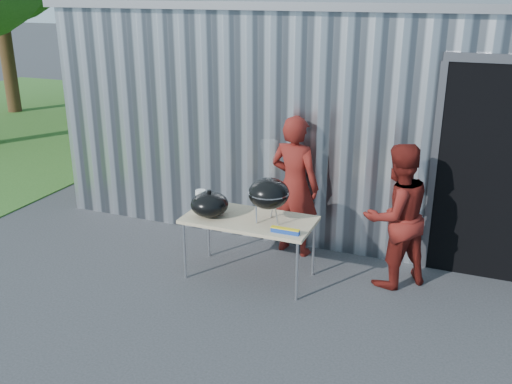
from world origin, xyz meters
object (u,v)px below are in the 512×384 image
at_px(kettle_grill, 269,187).
at_px(person_cook, 295,186).
at_px(folding_table, 249,221).
at_px(person_bystander, 396,216).

bearing_deg(kettle_grill, person_cook, 88.76).
bearing_deg(folding_table, kettle_grill, -3.27).
height_order(person_cook, person_bystander, person_cook).
distance_m(folding_table, person_bystander, 1.67).
height_order(folding_table, person_cook, person_cook).
xyz_separation_m(person_cook, person_bystander, (1.33, -0.38, -0.06)).
bearing_deg(person_cook, kettle_grill, 99.07).
relative_size(folding_table, person_bystander, 0.89).
distance_m(folding_table, person_cook, 0.92).
distance_m(person_cook, person_bystander, 1.38).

